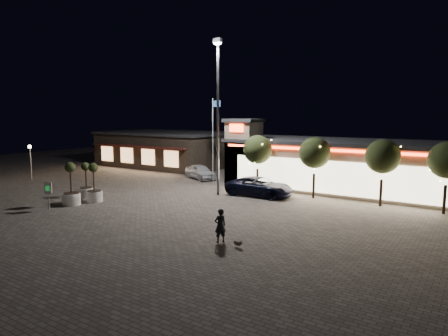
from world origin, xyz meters
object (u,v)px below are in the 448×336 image
Objects in this scene: pedestrian at (220,226)px; valet_sign at (48,191)px; pickup_truck at (259,187)px; planter_mid at (71,192)px; white_sedan at (200,172)px; planter_left at (86,187)px.

valet_sign is (-13.63, -0.76, 0.48)m from pedestrian.
pedestrian is at bearing 3.17° from valet_sign.
planter_mid is (-9.83, -10.33, 0.21)m from pickup_truck.
white_sedan is 1.55× the size of planter_left.
pedestrian is 0.63× the size of planter_left.
pickup_truck is 1.96× the size of planter_left.
white_sedan is 12.33m from planter_left.
white_sedan is 2.44× the size of pedestrian.
planter_mid is (-13.74, 1.11, 0.08)m from pedestrian.
white_sedan is 16.36m from valet_sign.
planter_mid reaches higher than pickup_truck.
valet_sign is at bearing -86.88° from planter_mid.
pickup_truck is 14.26m from planter_mid.
valet_sign reaches higher than pickup_truck.
pedestrian is at bearing -12.88° from planter_left.
white_sedan is (-9.00, 4.13, -0.02)m from pickup_truck.
pickup_truck is 15.62m from valet_sign.
planter_mid is 1.91m from valet_sign.
planter_left reaches higher than pickup_truck.
planter_left is 1.43× the size of valet_sign.
pickup_truck is at bearing -88.63° from white_sedan.
pedestrian reaches higher than pickup_truck.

